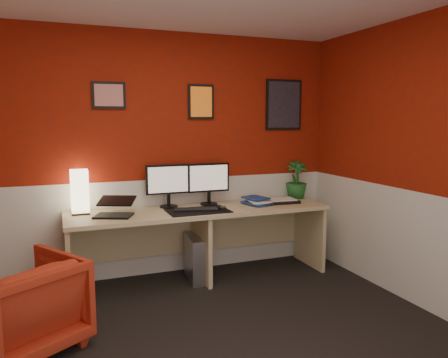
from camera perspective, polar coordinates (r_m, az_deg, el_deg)
ground at (r=3.25m, az=-2.43°, el=-22.13°), size 4.00×3.50×0.01m
wall_back at (r=4.52m, az=-9.63°, el=3.02°), size 4.00×0.01×2.50m
wall_front at (r=1.33m, az=22.35°, el=-8.97°), size 4.00×0.01×2.50m
wall_right at (r=3.95m, az=26.13°, el=1.64°), size 0.01×3.50×2.50m
wainscot_back at (r=4.64m, az=-9.41°, el=-6.25°), size 4.00×0.01×1.00m
wainscot_right at (r=4.09m, az=25.44°, el=-8.87°), size 0.01×3.50×1.00m
desk at (r=4.46m, az=-3.03°, el=-8.53°), size 2.60×0.65×0.73m
shoji_lamp at (r=4.33m, az=-18.34°, el=-1.75°), size 0.16×0.16×0.40m
laptop at (r=4.13m, az=-14.28°, el=-3.31°), size 0.39×0.34×0.22m
monitor_left at (r=4.44m, az=-7.30°, el=-0.01°), size 0.45×0.06×0.58m
monitor_right at (r=4.54m, az=-1.99°, el=0.23°), size 0.45×0.06×0.58m
desk_mat at (r=4.27m, az=-3.42°, el=-4.18°), size 0.60×0.38×0.01m
keyboard at (r=4.28m, az=-3.73°, el=-3.99°), size 0.44×0.23×0.02m
mouse at (r=4.29m, az=-0.17°, el=-3.86°), size 0.08×0.11×0.03m
book_bottom at (r=4.53m, az=3.26°, el=-3.35°), size 0.29×0.34×0.03m
book_middle at (r=4.56m, az=3.24°, el=-2.95°), size 0.23×0.29×0.02m
book_top at (r=4.55m, az=3.25°, el=-2.66°), size 0.26×0.31×0.02m
zen_tray at (r=4.73m, az=7.46°, el=-2.90°), size 0.37×0.28×0.03m
potted_plant at (r=5.00m, az=9.45°, el=-0.06°), size 0.29×0.29×0.43m
pc_tower at (r=4.51m, az=-3.45°, el=-10.23°), size 0.24×0.46×0.45m
armchair at (r=3.47m, az=-24.98°, el=-14.78°), size 0.99×0.99×0.66m
art_left at (r=4.44m, az=-14.83°, el=10.54°), size 0.32×0.02×0.26m
art_center at (r=4.64m, az=-3.03°, el=10.04°), size 0.28×0.02×0.36m
art_right at (r=5.02m, az=7.80°, el=9.58°), size 0.44×0.02×0.56m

